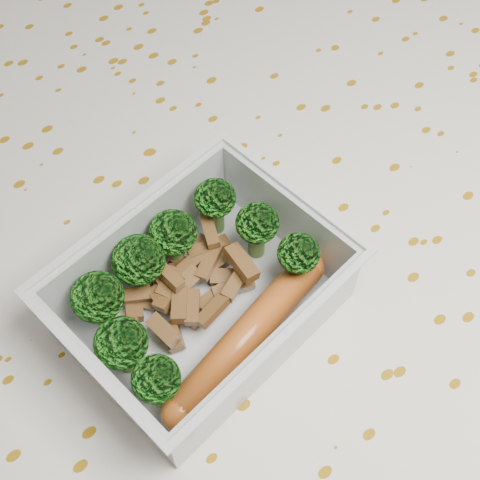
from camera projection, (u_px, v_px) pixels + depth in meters
dining_table at (253, 312)px, 0.56m from camera, size 1.40×0.90×0.75m
tablecloth at (254, 283)px, 0.52m from camera, size 1.46×0.96×0.19m
lunch_container at (202, 300)px, 0.44m from camera, size 0.19×0.16×0.06m
broccoli_florets at (173, 275)px, 0.43m from camera, size 0.16×0.11×0.05m
meat_pile at (191, 285)px, 0.45m from camera, size 0.10×0.07×0.03m
sausage at (248, 335)px, 0.43m from camera, size 0.15×0.05×0.02m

